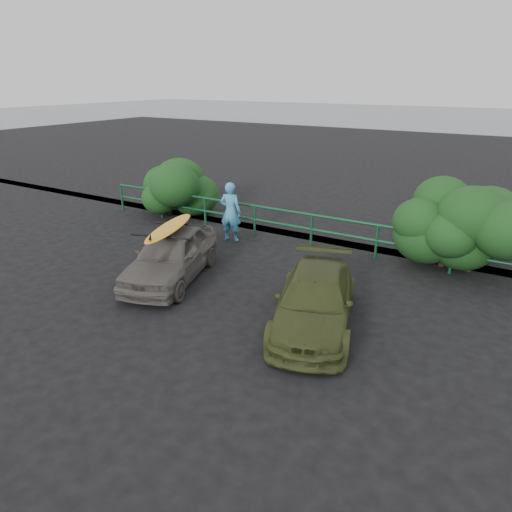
{
  "coord_description": "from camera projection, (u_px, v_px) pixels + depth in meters",
  "views": [
    {
      "loc": [
        6.32,
        -7.08,
        4.79
      ],
      "look_at": [
        1.24,
        1.35,
        0.95
      ],
      "focal_mm": 32.0,
      "sensor_mm": 36.0,
      "label": 1
    }
  ],
  "objects": [
    {
      "name": "surfboard",
      "position": [
        169.0,
        228.0,
        11.24
      ],
      "size": [
        1.27,
        2.57,
        0.08
      ],
      "primitive_type": "ellipsoid",
      "rotation": [
        0.0,
        0.0,
        0.31
      ],
      "color": "#F6A419",
      "rests_on": "roof_rack"
    },
    {
      "name": "olive_vehicle",
      "position": [
        315.0,
        301.0,
        9.33
      ],
      "size": [
        2.64,
        4.09,
        1.1
      ],
      "primitive_type": "imported",
      "rotation": [
        0.0,
        0.0,
        0.31
      ],
      "color": "#3E471F",
      "rests_on": "ground"
    },
    {
      "name": "guardrail",
      "position": [
        282.0,
        225.0,
        14.23
      ],
      "size": [
        14.0,
        0.08,
        1.04
      ],
      "primitive_type": null,
      "color": "#154B2D",
      "rests_on": "ground"
    },
    {
      "name": "ground",
      "position": [
        179.0,
        303.0,
        10.43
      ],
      "size": [
        80.0,
        80.0,
        0.0
      ],
      "primitive_type": "plane",
      "color": "black"
    },
    {
      "name": "ocean",
      "position": [
        484.0,
        119.0,
        58.33
      ],
      "size": [
        200.0,
        200.0,
        0.0
      ],
      "primitive_type": "plane",
      "color": "slate",
      "rests_on": "ground"
    },
    {
      "name": "sedan",
      "position": [
        171.0,
        255.0,
        11.51
      ],
      "size": [
        2.56,
        4.02,
        1.27
      ],
      "primitive_type": "imported",
      "rotation": [
        0.0,
        0.0,
        0.31
      ],
      "color": "#5D5853",
      "rests_on": "ground"
    },
    {
      "name": "roof_rack",
      "position": [
        169.0,
        230.0,
        11.27
      ],
      "size": [
        1.81,
        1.51,
        0.05
      ],
      "primitive_type": null,
      "rotation": [
        0.0,
        0.0,
        0.31
      ],
      "color": "black",
      "rests_on": "sedan"
    },
    {
      "name": "shrub_right",
      "position": [
        459.0,
        229.0,
        12.03
      ],
      "size": [
        3.2,
        2.4,
        2.16
      ],
      "primitive_type": null,
      "color": "#1C491B",
      "rests_on": "ground"
    },
    {
      "name": "man",
      "position": [
        231.0,
        212.0,
        14.14
      ],
      "size": [
        0.75,
        0.56,
        1.87
      ],
      "primitive_type": "imported",
      "rotation": [
        0.0,
        0.0,
        3.31
      ],
      "color": "#46A1D2",
      "rests_on": "ground"
    },
    {
      "name": "shrub_left",
      "position": [
        172.0,
        191.0,
        16.7
      ],
      "size": [
        3.2,
        2.4,
        1.91
      ],
      "primitive_type": null,
      "color": "#1C491B",
      "rests_on": "ground"
    }
  ]
}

